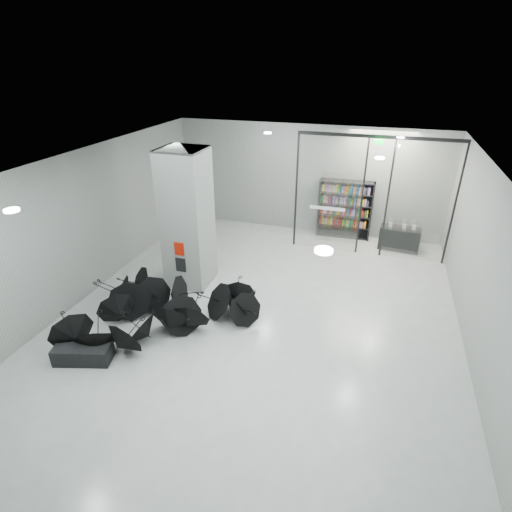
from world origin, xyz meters
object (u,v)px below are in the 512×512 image
(bench, at_px, (83,353))
(bookshelf, at_px, (345,209))
(column, at_px, (187,219))
(umbrella_cluster, at_px, (158,314))
(shop_counter, at_px, (399,239))

(bench, relative_size, bookshelf, 0.58)
(bench, height_order, bookshelf, bookshelf)
(column, bearing_deg, bench, -100.84)
(bench, distance_m, umbrella_cluster, 1.96)
(shop_counter, xyz_separation_m, umbrella_cluster, (-5.86, -6.46, -0.10))
(bench, bearing_deg, bookshelf, 45.72)
(column, distance_m, bench, 4.47)
(column, relative_size, bench, 3.22)
(shop_counter, bearing_deg, bookshelf, 168.89)
(bookshelf, xyz_separation_m, umbrella_cluster, (-3.84, -7.03, -0.77))
(umbrella_cluster, bearing_deg, shop_counter, 47.82)
(column, distance_m, bookshelf, 6.27)
(umbrella_cluster, bearing_deg, bookshelf, 61.35)
(shop_counter, distance_m, umbrella_cluster, 8.72)
(bench, relative_size, umbrella_cluster, 0.27)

